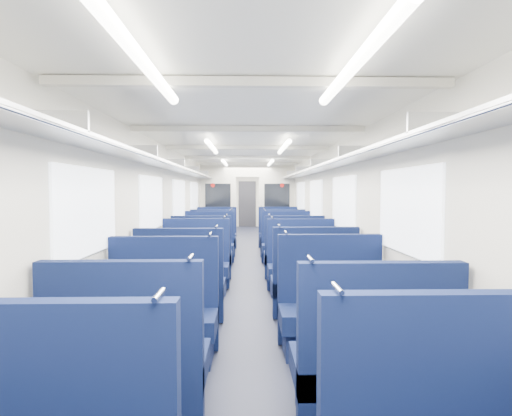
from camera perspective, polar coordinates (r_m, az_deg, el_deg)
floor at (r=8.80m, az=-1.18°, el=-7.94°), size 2.80×18.00×0.01m
ceiling at (r=8.68m, az=-1.20°, el=7.50°), size 2.80×18.00×0.01m
wall_left at (r=8.77m, az=-10.38°, el=-0.28°), size 0.02×18.00×2.35m
dado_left at (r=8.84m, az=-10.24°, el=-5.63°), size 0.03×17.90×0.70m
wall_right at (r=8.77m, az=7.99°, el=-0.26°), size 0.02×18.00×2.35m
dado_right at (r=8.85m, az=7.86°, el=-5.60°), size 0.03×17.90×0.70m
wall_far at (r=17.65m, az=-1.25°, el=1.16°), size 2.80×0.02×2.35m
luggage_rack_left at (r=8.74m, az=-9.21°, el=4.95°), size 0.36×17.40×0.18m
luggage_rack_right at (r=8.74m, az=6.81°, el=4.97°), size 0.36×17.40×0.18m
windows at (r=8.19m, az=-1.19°, el=1.28°), size 2.78×15.60×0.75m
ceiling_fittings at (r=8.42m, az=-1.19°, el=7.24°), size 2.70×16.06×0.11m
end_door at (r=17.60m, az=-1.25°, el=0.59°), size 0.75×0.06×2.00m
bulkhead at (r=11.88m, az=-1.22°, el=0.77°), size 2.80×0.10×2.35m
seat_4 at (r=3.08m, az=-17.74°, el=-21.27°), size 1.06×0.59×1.18m
seat_5 at (r=3.02m, az=16.31°, el=-21.77°), size 1.06×0.59×1.18m
seat_6 at (r=4.04m, az=-13.34°, el=-15.37°), size 1.06×0.59×1.18m
seat_7 at (r=4.18m, az=10.81°, el=-14.72°), size 1.06×0.59×1.18m
seat_8 at (r=5.10m, az=-10.65°, el=-11.54°), size 1.06×0.59×1.18m
seat_9 at (r=5.23m, az=8.21°, el=-11.17°), size 1.06×0.59×1.18m
seat_10 at (r=6.42m, az=-8.65°, el=-8.59°), size 1.06×0.59×1.18m
seat_11 at (r=6.29m, az=6.53°, el=-8.81°), size 1.06×0.59×1.18m
seat_12 at (r=7.36m, az=-7.69°, el=-7.16°), size 1.06×0.59×1.18m
seat_13 at (r=7.35m, az=5.37°, el=-7.16°), size 1.06×0.59×1.18m
seat_14 at (r=8.66m, az=-6.71°, el=-5.68°), size 1.06×0.59×1.18m
seat_15 at (r=8.66m, az=4.34°, el=-5.67°), size 1.06×0.59×1.18m
seat_16 at (r=9.69m, az=-6.13°, el=-4.81°), size 1.06×0.59×1.18m
seat_17 at (r=9.65m, az=3.75°, el=-4.82°), size 1.06×0.59×1.18m
seat_18 at (r=10.73m, az=-5.66°, el=-4.09°), size 1.06×0.59×1.18m
seat_19 at (r=10.84m, az=3.19°, el=-4.02°), size 1.06×0.59×1.18m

